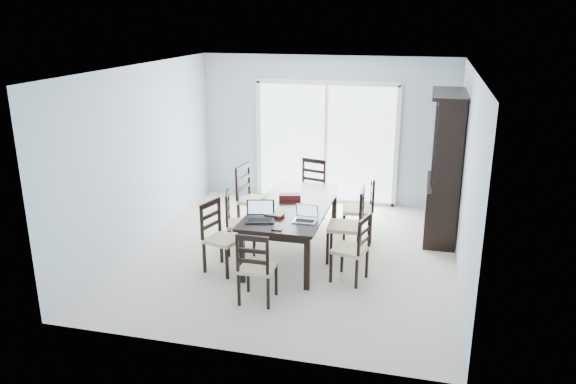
{
  "coord_description": "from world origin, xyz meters",
  "views": [
    {
      "loc": [
        1.72,
        -7.14,
        3.26
      ],
      "look_at": [
        -0.07,
        0.0,
        0.92
      ],
      "focal_mm": 35.0,
      "sensor_mm": 36.0,
      "label": 1
    }
  ],
  "objects_px": {
    "dining_table": "(293,209)",
    "chair_left_near": "(217,229)",
    "china_hutch": "(445,168)",
    "cell_phone": "(277,230)",
    "chair_right_near": "(357,242)",
    "game_box": "(290,197)",
    "laptop_silver": "(305,218)",
    "chair_left_mid": "(235,216)",
    "chair_end_far": "(311,183)",
    "chair_right_mid": "(353,217)",
    "chair_end_near": "(255,261)",
    "laptop_dark": "(260,216)",
    "hot_tub": "(326,159)",
    "chair_left_far": "(250,191)",
    "chair_right_far": "(364,201)"
  },
  "relations": [
    {
      "from": "chair_left_near",
      "to": "chair_left_mid",
      "type": "xyz_separation_m",
      "value": [
        0.03,
        0.61,
        -0.03
      ]
    },
    {
      "from": "chair_right_far",
      "to": "cell_phone",
      "type": "relative_size",
      "value": 9.23
    },
    {
      "from": "dining_table",
      "to": "chair_left_far",
      "type": "height_order",
      "value": "chair_left_far"
    },
    {
      "from": "cell_phone",
      "to": "game_box",
      "type": "relative_size",
      "value": 0.4
    },
    {
      "from": "chair_right_near",
      "to": "laptop_silver",
      "type": "bearing_deg",
      "value": 104.07
    },
    {
      "from": "chair_end_near",
      "to": "china_hutch",
      "type": "bearing_deg",
      "value": 52.35
    },
    {
      "from": "chair_end_far",
      "to": "game_box",
      "type": "height_order",
      "value": "chair_end_far"
    },
    {
      "from": "dining_table",
      "to": "chair_left_far",
      "type": "bearing_deg",
      "value": 137.88
    },
    {
      "from": "china_hutch",
      "to": "laptop_silver",
      "type": "bearing_deg",
      "value": -132.5
    },
    {
      "from": "chair_left_mid",
      "to": "chair_right_near",
      "type": "height_order",
      "value": "chair_left_mid"
    },
    {
      "from": "chair_left_near",
      "to": "china_hutch",
      "type": "bearing_deg",
      "value": 141.04
    },
    {
      "from": "laptop_dark",
      "to": "laptop_silver",
      "type": "bearing_deg",
      "value": -3.37
    },
    {
      "from": "chair_end_far",
      "to": "china_hutch",
      "type": "bearing_deg",
      "value": -172.35
    },
    {
      "from": "laptop_dark",
      "to": "chair_left_near",
      "type": "bearing_deg",
      "value": 163.59
    },
    {
      "from": "chair_right_mid",
      "to": "chair_end_near",
      "type": "relative_size",
      "value": 1.15
    },
    {
      "from": "chair_left_near",
      "to": "laptop_silver",
      "type": "height_order",
      "value": "chair_left_near"
    },
    {
      "from": "china_hutch",
      "to": "cell_phone",
      "type": "relative_size",
      "value": 17.7
    },
    {
      "from": "chair_left_mid",
      "to": "chair_right_mid",
      "type": "bearing_deg",
      "value": 77.98
    },
    {
      "from": "chair_left_mid",
      "to": "cell_phone",
      "type": "relative_size",
      "value": 8.33
    },
    {
      "from": "chair_end_near",
      "to": "laptop_silver",
      "type": "xyz_separation_m",
      "value": [
        0.39,
        0.87,
        0.25
      ]
    },
    {
      "from": "chair_left_near",
      "to": "hot_tub",
      "type": "bearing_deg",
      "value": -171.75
    },
    {
      "from": "chair_end_far",
      "to": "chair_right_mid",
      "type": "bearing_deg",
      "value": 135.46
    },
    {
      "from": "chair_left_near",
      "to": "chair_end_near",
      "type": "height_order",
      "value": "chair_left_near"
    },
    {
      "from": "dining_table",
      "to": "chair_left_near",
      "type": "xyz_separation_m",
      "value": [
        -0.85,
        -0.72,
        -0.1
      ]
    },
    {
      "from": "chair_left_near",
      "to": "game_box",
      "type": "distance_m",
      "value": 1.21
    },
    {
      "from": "china_hutch",
      "to": "hot_tub",
      "type": "distance_m",
      "value": 3.33
    },
    {
      "from": "chair_left_mid",
      "to": "laptop_dark",
      "type": "bearing_deg",
      "value": 26.09
    },
    {
      "from": "chair_left_far",
      "to": "game_box",
      "type": "relative_size",
      "value": 3.91
    },
    {
      "from": "chair_right_mid",
      "to": "laptop_dark",
      "type": "height_order",
      "value": "chair_right_mid"
    },
    {
      "from": "chair_left_far",
      "to": "cell_phone",
      "type": "distance_m",
      "value": 2.02
    },
    {
      "from": "china_hutch",
      "to": "chair_right_mid",
      "type": "relative_size",
      "value": 1.83
    },
    {
      "from": "china_hutch",
      "to": "cell_phone",
      "type": "xyz_separation_m",
      "value": [
        -1.99,
        -2.25,
        -0.31
      ]
    },
    {
      "from": "chair_end_near",
      "to": "hot_tub",
      "type": "relative_size",
      "value": 0.55
    },
    {
      "from": "chair_left_near",
      "to": "laptop_silver",
      "type": "relative_size",
      "value": 3.65
    },
    {
      "from": "chair_left_mid",
      "to": "chair_end_far",
      "type": "distance_m",
      "value": 1.78
    },
    {
      "from": "chair_left_far",
      "to": "chair_left_near",
      "type": "bearing_deg",
      "value": 11.44
    },
    {
      "from": "chair_right_mid",
      "to": "game_box",
      "type": "xyz_separation_m",
      "value": [
        -0.93,
        0.2,
        0.15
      ]
    },
    {
      "from": "chair_left_far",
      "to": "chair_end_near",
      "type": "xyz_separation_m",
      "value": [
        0.8,
        -2.3,
        -0.08
      ]
    },
    {
      "from": "china_hutch",
      "to": "chair_left_near",
      "type": "bearing_deg",
      "value": -145.6
    },
    {
      "from": "china_hutch",
      "to": "game_box",
      "type": "height_order",
      "value": "china_hutch"
    },
    {
      "from": "china_hutch",
      "to": "chair_right_far",
      "type": "height_order",
      "value": "china_hutch"
    },
    {
      "from": "dining_table",
      "to": "chair_left_near",
      "type": "bearing_deg",
      "value": -139.82
    },
    {
      "from": "chair_left_far",
      "to": "laptop_dark",
      "type": "distance_m",
      "value": 1.67
    },
    {
      "from": "china_hutch",
      "to": "chair_right_far",
      "type": "xyz_separation_m",
      "value": [
        -1.13,
        -0.43,
        -0.46
      ]
    },
    {
      "from": "chair_right_far",
      "to": "laptop_dark",
      "type": "relative_size",
      "value": 2.8
    },
    {
      "from": "chair_right_near",
      "to": "game_box",
      "type": "xyz_separation_m",
      "value": [
        -1.07,
        0.84,
        0.24
      ]
    },
    {
      "from": "laptop_silver",
      "to": "cell_phone",
      "type": "distance_m",
      "value": 0.46
    },
    {
      "from": "chair_end_near",
      "to": "chair_left_mid",
      "type": "bearing_deg",
      "value": 117.6
    },
    {
      "from": "cell_phone",
      "to": "game_box",
      "type": "height_order",
      "value": "game_box"
    },
    {
      "from": "chair_end_near",
      "to": "cell_phone",
      "type": "xyz_separation_m",
      "value": [
        0.12,
        0.5,
        0.21
      ]
    }
  ]
}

